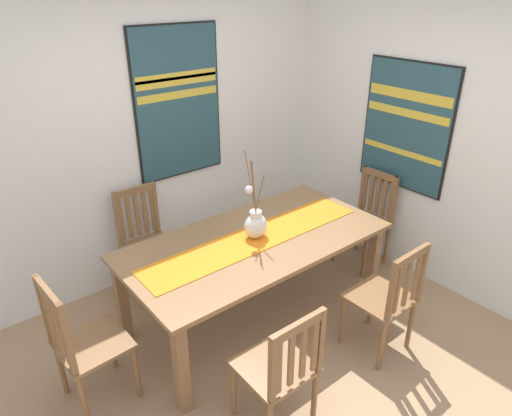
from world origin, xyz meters
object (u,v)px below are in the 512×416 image
Objects in this scene: chair_3 at (367,217)px; painting_on_side_wall at (406,126)px; chair_2 at (146,240)px; painting_on_back_wall at (178,103)px; centerpiece_vase at (255,223)px; chair_1 at (387,298)px; chair_4 at (83,343)px; chair_0 at (281,368)px; dining_table at (255,249)px.

painting_on_side_wall is (0.22, -0.13, 0.89)m from chair_3.
chair_2 is 1.23m from painting_on_back_wall.
centerpiece_vase is at bearing -92.43° from painting_on_back_wall.
chair_1 is 1.26m from chair_3.
chair_4 is at bearing 177.01° from painting_on_side_wall.
chair_2 reaches higher than chair_0.
chair_0 is at bearing -91.81° from chair_2.
chair_4 is 2.14m from painting_on_back_wall.
chair_4 is (-1.38, 0.01, -0.17)m from dining_table.
chair_1 is (1.05, 0.02, -0.00)m from chair_0.
painting_on_side_wall is (2.16, 0.78, 0.90)m from chair_0.
chair_4 is (-0.84, 0.93, 0.01)m from chair_0.
painting_on_back_wall reaches higher than chair_1.
painting_on_side_wall is (1.60, -0.16, 0.50)m from centerpiece_vase.
centerpiece_vase is at bearing -61.12° from chair_2.
painting_on_back_wall reaches higher than centerpiece_vase.
chair_1 is at bearing -61.98° from centerpiece_vase.
dining_table is 2.14× the size of chair_2.
chair_3 reaches higher than chair_0.
chair_3 reaches higher than dining_table.
painting_on_side_wall reaches higher than chair_0.
dining_table is 1.39m from chair_4.
centerpiece_vase is at bearing 59.01° from chair_0.
chair_3 is at bearing -0.54° from chair_4.
chair_3 is 2.78m from chair_4.
painting_on_side_wall reaches higher than chair_4.
chair_0 is (-0.55, -0.92, -0.18)m from dining_table.
chair_0 is 1.05m from chair_1.
painting_on_side_wall is at bearing 19.75° from chair_0.
chair_1 is (0.49, -0.92, -0.40)m from centerpiece_vase.
chair_0 is at bearing -120.99° from centerpiece_vase.
chair_0 is 1.84m from chair_2.
painting_on_back_wall is (0.55, 0.23, 1.08)m from chair_2.
chair_2 is at bearing -157.10° from painting_on_back_wall.
painting_on_back_wall is (0.61, 2.08, 1.10)m from chair_0.
centerpiece_vase is at bearing 174.41° from painting_on_side_wall.
chair_4 is at bearing 154.11° from chair_1.
chair_4 is (-1.89, 0.92, 0.01)m from chair_1.
chair_3 is at bearing -41.35° from painting_on_back_wall.
dining_table is 1.56× the size of painting_on_back_wall.
painting_on_back_wall reaches higher than painting_on_side_wall.
centerpiece_vase is 0.74× the size of chair_1.
painting_on_side_wall is at bearing -30.19° from chair_3.
centerpiece_vase is at bearing -0.00° from chair_4.
chair_2 is 1.04× the size of chair_3.
chair_2 is 0.73× the size of painting_on_back_wall.
dining_table is 1.06m from chair_2.
chair_0 is 1.25m from chair_4.
centerpiece_vase is 0.71× the size of chair_4.
chair_0 is at bearing -154.91° from chair_3.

